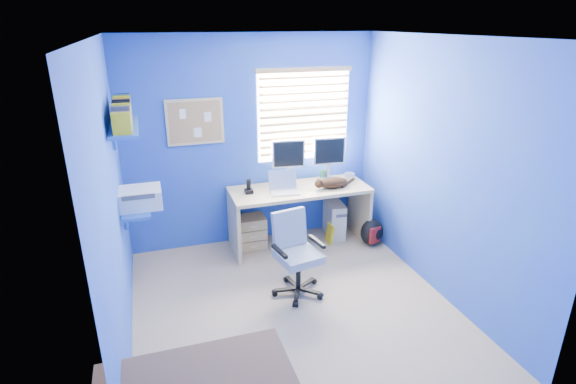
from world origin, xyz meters
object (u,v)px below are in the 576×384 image
object	(u,v)px
cat	(333,183)
tower_pc	(334,218)
office_chair	(296,264)
desk	(299,216)
laptop	(284,184)

from	to	relation	value
cat	tower_pc	bearing A→B (deg)	56.00
tower_pc	office_chair	size ratio (longest dim) A/B	0.53
tower_pc	desk	bearing A→B (deg)	-161.30
desk	laptop	bearing A→B (deg)	-157.61
desk	laptop	size ratio (longest dim) A/B	5.04
desk	cat	xyz separation A→B (m)	(0.39, -0.11, 0.43)
office_chair	desk	bearing A→B (deg)	69.24
desk	tower_pc	world-z (taller)	desk
desk	office_chair	xyz separation A→B (m)	(-0.38, -0.99, -0.05)
cat	office_chair	size ratio (longest dim) A/B	0.42
laptop	cat	bearing A→B (deg)	4.49
office_chair	laptop	bearing A→B (deg)	80.05
desk	laptop	world-z (taller)	laptop
cat	laptop	bearing A→B (deg)	175.00
laptop	office_chair	world-z (taller)	laptop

